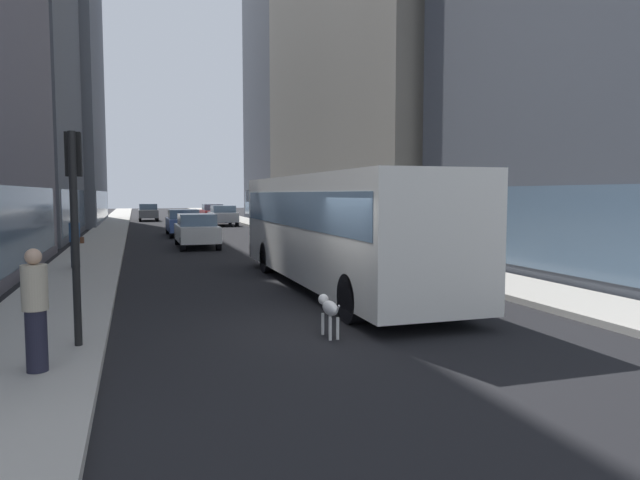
# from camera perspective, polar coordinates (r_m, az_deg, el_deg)

# --- Properties ---
(ground_plane) EXTENTS (120.00, 120.00, 0.00)m
(ground_plane) POSITION_cam_1_polar(r_m,az_deg,el_deg) (45.66, -12.84, 1.27)
(ground_plane) COLOR black
(sidewalk_left) EXTENTS (2.40, 110.00, 0.15)m
(sidewalk_left) POSITION_cam_1_polar(r_m,az_deg,el_deg) (45.52, -20.00, 1.19)
(sidewalk_left) COLOR #ADA89E
(sidewalk_left) RESTS_ON ground
(sidewalk_right) EXTENTS (2.40, 110.00, 0.15)m
(sidewalk_right) POSITION_cam_1_polar(r_m,az_deg,el_deg) (46.51, -5.83, 1.51)
(sidewalk_right) COLOR #ADA89E
(sidewalk_right) RESTS_ON ground
(building_left_far) EXTENTS (10.45, 19.80, 33.13)m
(building_left_far) POSITION_cam_1_polar(r_m,az_deg,el_deg) (56.38, -26.81, 18.49)
(building_left_far) COLOR slate
(building_left_far) RESTS_ON ground
(building_right_mid) EXTENTS (11.10, 23.08, 26.14)m
(building_right_mid) POSITION_cam_1_polar(r_m,az_deg,el_deg) (38.50, 7.72, 20.39)
(building_right_mid) COLOR gray
(building_right_mid) RESTS_ON ground
(building_right_far) EXTENTS (8.55, 16.63, 34.94)m
(building_right_far) POSITION_cam_1_polar(r_m,az_deg,el_deg) (59.55, -1.93, 19.09)
(building_right_far) COLOR #4C515B
(building_right_far) RESTS_ON ground
(transit_bus) EXTENTS (2.78, 11.53, 3.05)m
(transit_bus) POSITION_cam_1_polar(r_m,az_deg,el_deg) (15.58, 1.60, 1.68)
(transit_bus) COLOR silver
(transit_bus) RESTS_ON ground
(car_blue_hatchback) EXTENTS (1.87, 4.62, 1.62)m
(car_blue_hatchback) POSITION_cam_1_polar(r_m,az_deg,el_deg) (36.09, -13.43, 1.71)
(car_blue_hatchback) COLOR #4C6BB7
(car_blue_hatchback) RESTS_ON ground
(car_silver_sedan) EXTENTS (1.95, 4.34, 1.62)m
(car_silver_sedan) POSITION_cam_1_polar(r_m,az_deg,el_deg) (47.34, -9.62, 2.43)
(car_silver_sedan) COLOR #B7BABF
(car_silver_sedan) RESTS_ON ground
(car_red_coupe) EXTENTS (1.82, 4.57, 1.62)m
(car_red_coupe) POSITION_cam_1_polar(r_m,az_deg,el_deg) (54.05, -10.66, 2.68)
(car_red_coupe) COLOR red
(car_red_coupe) RESTS_ON ground
(car_grey_wagon) EXTENTS (1.76, 4.56, 1.62)m
(car_grey_wagon) POSITION_cam_1_polar(r_m,az_deg,el_deg) (57.29, -16.69, 2.67)
(car_grey_wagon) COLOR slate
(car_grey_wagon) RESTS_ON ground
(car_white_van) EXTENTS (1.81, 4.34, 1.62)m
(car_white_van) POSITION_cam_1_polar(r_m,az_deg,el_deg) (28.10, -12.15, 0.94)
(car_white_van) COLOR silver
(car_white_van) RESTS_ON ground
(dalmatian_dog) EXTENTS (0.22, 0.96, 0.72)m
(dalmatian_dog) POSITION_cam_1_polar(r_m,az_deg,el_deg) (10.42, 0.89, -6.80)
(dalmatian_dog) COLOR white
(dalmatian_dog) RESTS_ON ground
(pedestrian_with_handbag) EXTENTS (0.45, 0.34, 1.69)m
(pedestrian_with_handbag) POSITION_cam_1_polar(r_m,az_deg,el_deg) (20.51, -23.14, -0.12)
(pedestrian_with_handbag) COLOR #1E1E2D
(pedestrian_with_handbag) RESTS_ON sidewalk_left
(pedestrian_in_coat) EXTENTS (0.34, 0.34, 1.69)m
(pedestrian_in_coat) POSITION_cam_1_polar(r_m,az_deg,el_deg) (8.74, -26.42, -6.17)
(pedestrian_in_coat) COLOR #1E1E2D
(pedestrian_in_coat) RESTS_ON sidewalk_left
(traffic_light_near) EXTENTS (0.24, 0.41, 3.40)m
(traffic_light_near) POSITION_cam_1_polar(r_m,az_deg,el_deg) (9.91, -23.21, 3.44)
(traffic_light_near) COLOR black
(traffic_light_near) RESTS_ON sidewalk_left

